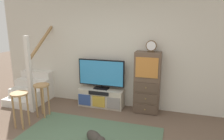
% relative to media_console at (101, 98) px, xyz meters
% --- Properties ---
extents(back_wall, '(6.40, 0.12, 2.70)m').
position_rel_media_console_xyz_m(back_wall, '(0.30, 0.27, 1.12)').
color(back_wall, beige).
rests_on(back_wall, ground_plane).
extents(media_console, '(1.14, 0.38, 0.46)m').
position_rel_media_console_xyz_m(media_console, '(0.00, 0.00, 0.00)').
color(media_console, '#BCB29E').
rests_on(media_console, ground_plane).
extents(television, '(1.17, 0.22, 0.74)m').
position_rel_media_console_xyz_m(television, '(-0.00, 0.02, 0.62)').
color(television, black).
rests_on(television, media_console).
extents(side_cabinet, '(0.58, 0.38, 1.44)m').
position_rel_media_console_xyz_m(side_cabinet, '(1.14, 0.01, 0.49)').
color(side_cabinet, brown).
rests_on(side_cabinet, ground_plane).
extents(desk_clock, '(0.24, 0.08, 0.26)m').
position_rel_media_console_xyz_m(desk_clock, '(1.19, -0.00, 1.34)').
color(desk_clock, '#4C3823').
rests_on(desk_clock, side_cabinet).
extents(staircase, '(1.00, 1.36, 2.20)m').
position_rel_media_console_xyz_m(staircase, '(-1.94, 0.01, 0.14)').
color(staircase, silver).
rests_on(staircase, ground_plane).
extents(bar_stool_near, '(0.34, 0.34, 0.74)m').
position_rel_media_console_xyz_m(bar_stool_near, '(-1.17, -1.47, 0.31)').
color(bar_stool_near, '#A37A4C').
rests_on(bar_stool_near, ground_plane).
extents(bar_stool_far, '(0.34, 0.34, 0.75)m').
position_rel_media_console_xyz_m(bar_stool_far, '(-1.05, -0.93, 0.33)').
color(bar_stool_far, '#A37A4C').
rests_on(bar_stool_far, ground_plane).
extents(dog, '(0.48, 0.42, 0.23)m').
position_rel_media_console_xyz_m(dog, '(0.48, -1.59, -0.11)').
color(dog, '#332D28').
rests_on(dog, ground_plane).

